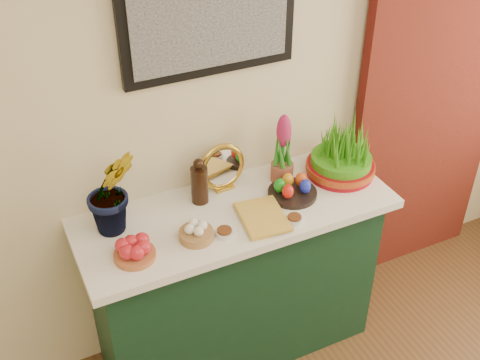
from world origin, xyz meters
name	(u,v)px	position (x,y,z in m)	size (l,w,h in m)	color
sideboard	(236,284)	(0.04, 2.00, 0.42)	(1.30, 0.45, 0.85)	#12311C
tablecloth	(235,211)	(0.04, 2.00, 0.87)	(1.40, 0.55, 0.04)	white
hyacinth_green	(110,178)	(-0.46, 2.09, 1.14)	(0.25, 0.22, 0.51)	#267C1D
apple_bowl	(134,251)	(-0.45, 1.89, 0.93)	(0.17, 0.17, 0.08)	#A75A31
garlic_basket	(196,232)	(-0.19, 1.89, 0.92)	(0.17, 0.17, 0.08)	#A97544
vinegar_cruet	(199,183)	(-0.08, 2.12, 0.99)	(0.08, 0.08, 0.22)	black
mirror	(222,167)	(0.06, 2.17, 1.00)	(0.23, 0.08, 0.23)	gold
book	(242,221)	(0.02, 1.89, 0.91)	(0.17, 0.25, 0.03)	gold
spice_dish_left	(224,232)	(-0.07, 1.86, 0.90)	(0.08, 0.08, 0.03)	silver
spice_dish_right	(294,219)	(0.23, 1.81, 0.90)	(0.07, 0.07, 0.03)	silver
egg_plate	(292,189)	(0.31, 1.98, 0.92)	(0.24, 0.24, 0.09)	black
hyacinth_pink	(283,152)	(0.33, 2.11, 1.04)	(0.10, 0.10, 0.34)	brown
wheatgrass_sabzeh	(342,153)	(0.60, 2.03, 1.01)	(0.32, 0.32, 0.27)	maroon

